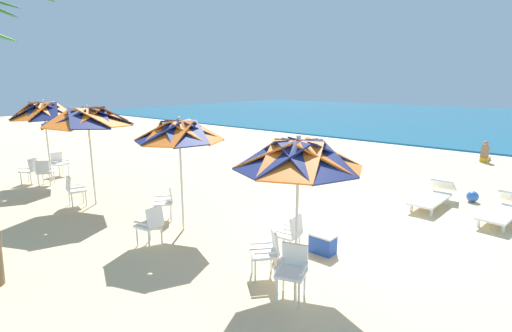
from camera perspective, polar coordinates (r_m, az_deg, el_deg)
ground_plane at (r=9.03m, az=15.20°, el=-9.75°), size 80.00×80.00×0.00m
surf_foam at (r=20.74m, az=30.40°, el=1.52°), size 80.00×0.70×0.01m
beach_umbrella_0 at (r=6.13m, az=6.39°, el=1.47°), size 2.16×2.16×2.54m
plastic_chair_0 at (r=6.75m, az=1.74°, el=-12.57°), size 0.63×0.63×0.87m
plastic_chair_1 at (r=7.50m, az=5.20°, el=-9.94°), size 0.51×0.48×0.87m
plastic_chair_2 at (r=6.20m, az=5.52°, el=-15.04°), size 0.56×0.58×0.87m
beach_umbrella_1 at (r=8.50m, az=-11.48°, el=4.97°), size 1.99×1.99×2.62m
plastic_chair_3 at (r=8.22m, az=-15.56°, el=-8.32°), size 0.53×0.51×0.87m
plastic_chair_4 at (r=9.66m, az=-13.42°, el=-5.03°), size 0.62×0.63×0.87m
beach_umbrella_2 at (r=11.16m, az=-24.04°, el=6.65°), size 2.42×2.42×2.77m
plastic_chair_5 at (r=11.54m, az=-25.75°, el=-3.08°), size 0.53×0.55×0.87m
beach_umbrella_3 at (r=14.50m, az=-29.35°, el=7.15°), size 2.14×2.14×2.80m
plastic_chair_6 at (r=14.79m, az=-30.88°, el=-0.40°), size 0.63×0.62×0.87m
plastic_chair_7 at (r=14.24m, az=-29.26°, el=-0.66°), size 0.63×0.63×0.87m
plastic_chair_8 at (r=15.55m, az=-27.54°, el=0.52°), size 0.53×0.51×0.87m
sun_lounger_0 at (r=11.16m, az=33.17°, el=-5.57°), size 0.86×2.20×0.62m
sun_lounger_1 at (r=11.52m, az=25.13°, el=-4.16°), size 0.71×2.17×0.62m
cooler_box at (r=7.85m, az=10.04°, el=-11.39°), size 0.50×0.34×0.40m
beach_ball at (r=12.47m, az=29.84°, el=-4.01°), size 0.32×0.32×0.32m
beachgoer_seated at (r=19.02m, az=31.26°, el=1.45°), size 0.30×0.93×0.92m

